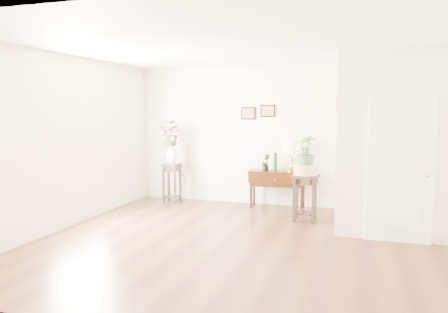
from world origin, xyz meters
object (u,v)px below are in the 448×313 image
at_px(console_table, 277,189).
at_px(plant_stand_b, 305,198).
at_px(table_lamp, 292,153).
at_px(plant_stand_a, 172,183).

bearing_deg(console_table, plant_stand_b, -58.11).
distance_m(table_lamp, plant_stand_b, 1.16).
distance_m(table_lamp, plant_stand_a, 2.54).
relative_size(plant_stand_a, plant_stand_b, 1.01).
bearing_deg(plant_stand_a, table_lamp, 3.90).
relative_size(console_table, plant_stand_a, 1.36).
relative_size(console_table, plant_stand_b, 1.37).
distance_m(console_table, plant_stand_b, 1.07).
distance_m(console_table, table_lamp, 0.77).
distance_m(console_table, plant_stand_a, 2.18).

